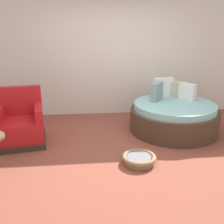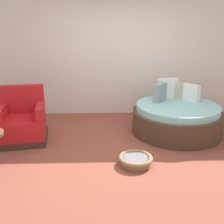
# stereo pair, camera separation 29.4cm
# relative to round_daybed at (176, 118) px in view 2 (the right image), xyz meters

# --- Properties ---
(ground_plane) EXTENTS (8.00, 8.00, 0.02)m
(ground_plane) POSITION_rel_round_daybed_xyz_m (-1.10, -0.83, -0.30)
(ground_plane) COLOR brown
(back_wall) EXTENTS (8.00, 0.12, 3.02)m
(back_wall) POSITION_rel_round_daybed_xyz_m (-1.10, 1.24, 1.22)
(back_wall) COLOR silver
(back_wall) RESTS_ON ground_plane
(round_daybed) EXTENTS (1.68, 1.68, 0.95)m
(round_daybed) POSITION_rel_round_daybed_xyz_m (0.00, 0.00, 0.00)
(round_daybed) COLOR #473323
(round_daybed) RESTS_ON ground_plane
(red_armchair) EXTENTS (0.92, 0.92, 0.94)m
(red_armchair) POSITION_rel_round_daybed_xyz_m (-2.82, -0.27, 0.05)
(red_armchair) COLOR #38281E
(red_armchair) RESTS_ON ground_plane
(pet_basket) EXTENTS (0.51, 0.51, 0.13)m
(pet_basket) POSITION_rel_round_daybed_xyz_m (-0.92, -1.23, -0.21)
(pet_basket) COLOR #8E704C
(pet_basket) RESTS_ON ground_plane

